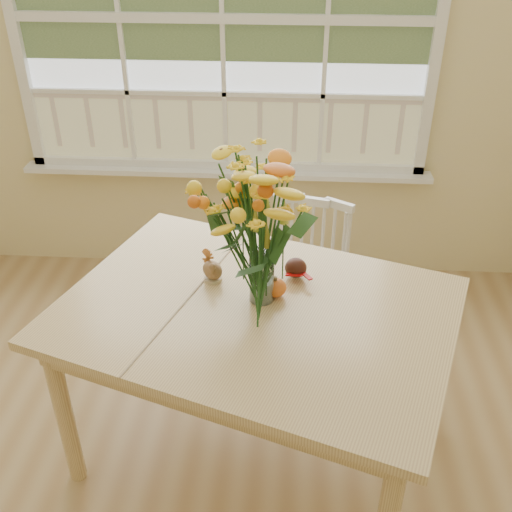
{
  "coord_description": "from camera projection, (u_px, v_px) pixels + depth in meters",
  "views": [
    {
      "loc": [
        0.39,
        -1.08,
        2.16
      ],
      "look_at": [
        0.27,
        0.76,
        1.0
      ],
      "focal_mm": 42.0,
      "sensor_mm": 36.0,
      "label": 1
    }
  ],
  "objects": [
    {
      "name": "turkey_figurine",
      "position": [
        213.0,
        270.0,
        2.41
      ],
      "size": [
        0.11,
        0.11,
        0.12
      ],
      "rotation": [
        0.0,
        0.0,
        -0.75
      ],
      "color": "#CCB78C",
      "rests_on": "dining_table"
    },
    {
      "name": "dark_gourd",
      "position": [
        296.0,
        269.0,
        2.43
      ],
      "size": [
        0.13,
        0.12,
        0.08
      ],
      "color": "#38160F",
      "rests_on": "dining_table"
    },
    {
      "name": "wall_back",
      "position": [
        224.0,
        56.0,
        3.27
      ],
      "size": [
        4.0,
        0.02,
        2.7
      ],
      "primitive_type": "cube",
      "color": "beige",
      "rests_on": "floor"
    },
    {
      "name": "pumpkin",
      "position": [
        275.0,
        288.0,
        2.32
      ],
      "size": [
        0.09,
        0.09,
        0.07
      ],
      "primitive_type": "ellipsoid",
      "color": "#EF5A1C",
      "rests_on": "dining_table"
    },
    {
      "name": "dining_table",
      "position": [
        256.0,
        327.0,
        2.33
      ],
      "size": [
        1.72,
        1.47,
        0.78
      ],
      "rotation": [
        0.0,
        0.0,
        -0.33
      ],
      "color": "tan",
      "rests_on": "floor"
    },
    {
      "name": "window",
      "position": [
        222.0,
        22.0,
        3.14
      ],
      "size": [
        2.42,
        0.12,
        1.74
      ],
      "color": "silver",
      "rests_on": "wall_back"
    },
    {
      "name": "windsor_chair",
      "position": [
        307.0,
        274.0,
        3.02
      ],
      "size": [
        0.47,
        0.46,
        0.85
      ],
      "rotation": [
        0.0,
        0.0,
        -0.24
      ],
      "color": "white",
      "rests_on": "floor"
    },
    {
      "name": "flower_vase",
      "position": [
        262.0,
        227.0,
        2.15
      ],
      "size": [
        0.45,
        0.45,
        0.53
      ],
      "color": "white",
      "rests_on": "dining_table"
    }
  ]
}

